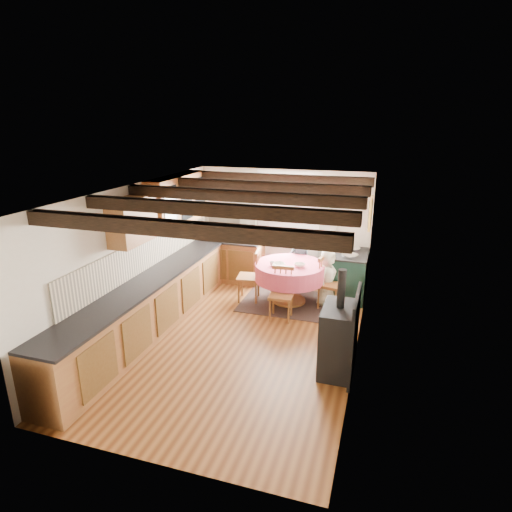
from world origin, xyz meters
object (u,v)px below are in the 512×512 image
(dining_table, at_px, (290,284))
(cup, at_px, (272,264))
(chair_left, at_px, (249,275))
(child_right, at_px, (327,278))
(child_far, at_px, (300,263))
(chair_near, at_px, (281,294))
(aga_range, at_px, (349,275))
(cast_iron_stove, at_px, (339,322))
(chair_right, at_px, (331,282))

(dining_table, height_order, cup, cup)
(chair_left, xyz_separation_m, cup, (0.49, -0.11, 0.32))
(child_right, distance_m, cup, 1.08)
(child_far, relative_size, child_right, 1.06)
(chair_near, height_order, child_far, child_far)
(child_right, bearing_deg, child_far, 63.99)
(chair_left, height_order, child_right, child_right)
(aga_range, xyz_separation_m, cast_iron_stove, (0.11, -2.71, 0.29))
(chair_near, distance_m, cup, 0.69)
(chair_left, xyz_separation_m, cast_iron_stove, (1.95, -1.96, 0.24))
(dining_table, distance_m, chair_left, 0.80)
(child_far, bearing_deg, chair_left, 30.69)
(cup, bearing_deg, chair_near, -58.74)
(dining_table, height_order, child_right, child_right)
(dining_table, distance_m, child_right, 0.71)
(cast_iron_stove, bearing_deg, cup, 128.11)
(chair_right, bearing_deg, dining_table, 102.99)
(aga_range, bearing_deg, child_right, -125.82)
(chair_left, relative_size, aga_range, 1.02)
(aga_range, distance_m, child_far, 1.03)
(aga_range, distance_m, cup, 1.64)
(chair_left, distance_m, cast_iron_stove, 2.78)
(chair_near, relative_size, aga_range, 0.94)
(aga_range, bearing_deg, child_far, 175.57)
(chair_near, xyz_separation_m, child_far, (0.02, 1.44, 0.11))
(cast_iron_stove, bearing_deg, aga_range, 92.32)
(dining_table, height_order, chair_near, chair_near)
(chair_left, relative_size, cup, 11.56)
(chair_right, distance_m, cup, 1.14)
(dining_table, relative_size, cast_iron_stove, 0.87)
(dining_table, bearing_deg, chair_right, 2.30)
(chair_left, xyz_separation_m, child_right, (1.47, 0.24, 0.03))
(child_far, xyz_separation_m, child_right, (0.65, -0.59, -0.04))
(cast_iron_stove, distance_m, cup, 2.36)
(dining_table, relative_size, chair_near, 1.39)
(cup, bearing_deg, child_far, 70.76)
(child_far, xyz_separation_m, cup, (-0.33, -0.94, 0.25))
(chair_right, relative_size, child_right, 0.91)
(cast_iron_stove, relative_size, cup, 17.06)
(chair_right, xyz_separation_m, cup, (-1.06, -0.24, 0.34))
(aga_range, xyz_separation_m, child_far, (-1.02, 0.08, 0.12))
(aga_range, xyz_separation_m, child_right, (-0.37, -0.51, 0.08))
(dining_table, xyz_separation_m, child_far, (0.04, 0.73, 0.18))
(child_far, bearing_deg, cast_iron_stove, 97.49)
(dining_table, height_order, aga_range, aga_range)
(dining_table, xyz_separation_m, aga_range, (1.05, 0.65, 0.07))
(cup, bearing_deg, cast_iron_stove, -51.89)
(dining_table, bearing_deg, chair_left, -172.98)
(chair_left, bearing_deg, chair_right, 85.94)
(chair_left, distance_m, child_right, 1.49)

